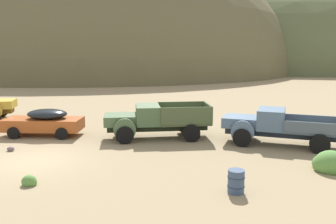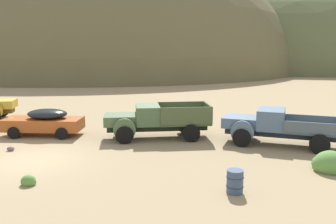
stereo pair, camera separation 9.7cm
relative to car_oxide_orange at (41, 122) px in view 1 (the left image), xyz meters
name	(u,v)px [view 1 (the left image)]	position (x,y,z in m)	size (l,w,h in m)	color
ground_plane	(34,161)	(1.72, -4.69, -0.81)	(300.00, 300.00, 0.00)	#998460
hill_far_right	(86,71)	(-15.92, 58.14, -0.81)	(88.08, 68.77, 54.59)	brown
hill_far_left	(309,68)	(36.26, 73.55, -0.81)	(119.19, 59.92, 42.42)	#56603D
car_oxide_orange	(41,122)	(0.00, 0.00, 0.00)	(4.77, 2.08, 1.57)	#A34C1E
truck_weathered_green	(151,121)	(6.44, -0.05, 0.20)	(6.16, 3.29, 1.91)	#232B1B
truck_chalk_blue	(272,126)	(13.04, -0.72, 0.18)	(6.38, 3.52, 1.89)	#262D39
oil_drum_spare	(236,181)	(10.52, -7.52, -0.39)	(0.63, 0.63, 0.84)	#384C6B
bush_front_left	(328,164)	(14.60, -4.80, -0.53)	(1.41, 1.41, 1.13)	#5B8E42
bush_back_edge	(155,123)	(6.29, 3.28, -0.62)	(0.79, 0.75, 0.71)	#5B8E42
bush_between_trucks	(30,182)	(2.90, -7.48, -0.69)	(0.58, 0.50, 0.50)	#5B8E42
rock_small	(11,149)	(-0.15, -3.23, -0.71)	(0.37, 0.29, 0.22)	#67565D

